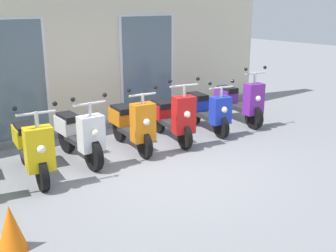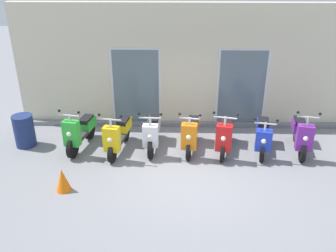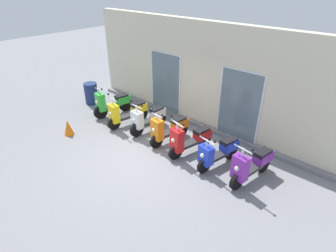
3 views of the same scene
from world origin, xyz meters
name	(u,v)px [view 1 (image 1 of 3)]	position (x,y,z in m)	size (l,w,h in m)	color
ground_plane	(171,169)	(0.00, 0.00, 0.00)	(40.00, 40.00, 0.00)	gray
storefront_facade	(81,47)	(0.00, 2.88, 1.69)	(9.87, 0.50, 3.50)	beige
scooter_yellow	(32,147)	(-1.82, 1.05, 0.48)	(0.64, 1.61, 1.25)	black
scooter_white	(79,134)	(-0.96, 1.23, 0.47)	(0.60, 1.56, 1.21)	black
scooter_orange	(132,123)	(0.03, 1.16, 0.49)	(0.59, 1.51, 1.23)	black
scooter_red	(172,116)	(0.90, 1.10, 0.49)	(0.71, 1.55, 1.29)	black
scooter_blue	(207,109)	(1.86, 1.15, 0.46)	(0.66, 1.48, 1.13)	black
scooter_purple	(239,101)	(2.83, 1.16, 0.49)	(0.63, 1.58, 1.30)	black
traffic_cone	(11,228)	(-2.75, -0.71, 0.26)	(0.32, 0.32, 0.52)	orange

